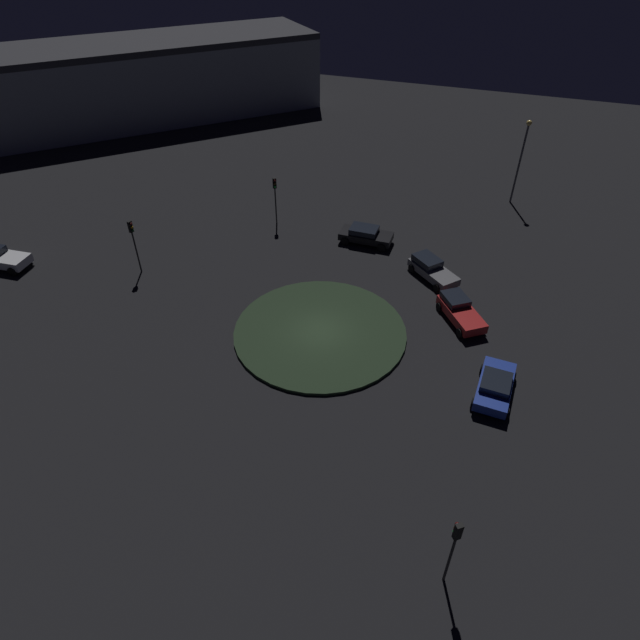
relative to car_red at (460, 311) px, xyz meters
The scene contains 11 objects.
ground_plane 9.75m from the car_red, 151.70° to the right, with size 119.81×119.81×0.00m, color black.
roundabout_island 9.74m from the car_red, 151.70° to the right, with size 11.57×11.57×0.23m, color #263823.
car_red is the anchor object (origin of this frame).
car_blue 7.10m from the car_red, 65.52° to the right, with size 2.30×4.33×1.33m.
car_grey 5.27m from the car_red, 121.62° to the left, with size 4.31×4.04×1.42m.
car_black 11.81m from the car_red, 138.97° to the left, with size 4.35×2.13×1.40m.
traffic_light_southeast 18.61m from the car_red, 83.84° to the right, with size 0.37×0.39×4.36m.
traffic_light_northwest 19.20m from the car_red, 154.38° to the left, with size 0.37×0.40×4.30m.
traffic_light_west 24.36m from the car_red, behind, with size 0.37×0.33×4.39m.
streetlamp_northeast 20.09m from the car_red, 83.98° to the left, with size 0.48×0.48×7.70m.
store_building 52.28m from the car_red, 144.78° to the left, with size 36.50×36.76×9.03m.
Camera 1 is at (9.19, -25.96, 23.44)m, focal length 30.20 mm.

